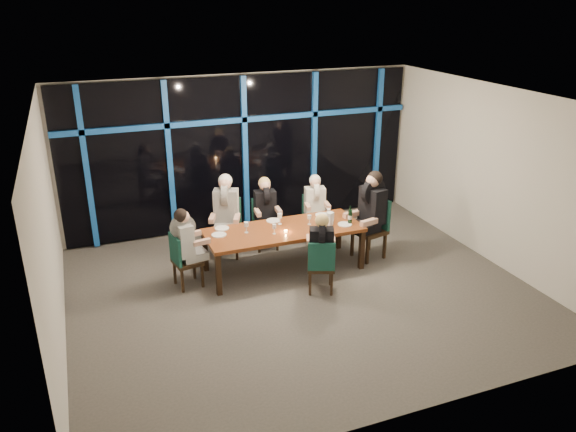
{
  "coord_description": "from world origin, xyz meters",
  "views": [
    {
      "loc": [
        -3.02,
        -7.18,
        4.38
      ],
      "look_at": [
        0.0,
        0.6,
        1.05
      ],
      "focal_mm": 35.0,
      "sensor_mm": 36.0,
      "label": 1
    }
  ],
  "objects": [
    {
      "name": "plate_far_left",
      "position": [
        -0.95,
        1.17,
        0.76
      ],
      "size": [
        0.24,
        0.24,
        0.01
      ],
      "primitive_type": "cylinder",
      "color": "white",
      "rests_on": "dining_table"
    },
    {
      "name": "chair_near_mid",
      "position": [
        0.26,
        -0.15,
        0.5
      ],
      "size": [
        0.54,
        0.54,
        0.89
      ],
      "rotation": [
        0.0,
        0.0,
        2.76
      ],
      "color": "black",
      "rests_on": "ground"
    },
    {
      "name": "plate_end_left",
      "position": [
        -1.07,
        0.92,
        0.76
      ],
      "size": [
        0.24,
        0.24,
        0.01
      ],
      "primitive_type": "cylinder",
      "color": "white",
      "rests_on": "dining_table"
    },
    {
      "name": "window_wall",
      "position": [
        0.01,
        2.93,
        1.55
      ],
      "size": [
        6.86,
        0.43,
        2.94
      ],
      "color": "black",
      "rests_on": "ground"
    },
    {
      "name": "diner_far_mid",
      "position": [
        0.01,
        1.74,
        0.88
      ],
      "size": [
        0.48,
        0.59,
        0.89
      ],
      "rotation": [
        0.0,
        0.0,
        -0.1
      ],
      "color": "black",
      "rests_on": "ground"
    },
    {
      "name": "plate_near_mid",
      "position": [
        0.49,
        0.45,
        0.76
      ],
      "size": [
        0.24,
        0.24,
        0.01
      ],
      "primitive_type": "cylinder",
      "color": "white",
      "rests_on": "dining_table"
    },
    {
      "name": "diner_far_right",
      "position": [
        0.95,
        1.67,
        0.85
      ],
      "size": [
        0.48,
        0.59,
        0.86
      ],
      "rotation": [
        0.0,
        0.0,
        -0.19
      ],
      "color": "silver",
      "rests_on": "ground"
    },
    {
      "name": "tea_light",
      "position": [
        -0.02,
        0.66,
        0.77
      ],
      "size": [
        0.05,
        0.05,
        0.03
      ],
      "primitive_type": "cylinder",
      "color": "#F8A34A",
      "rests_on": "dining_table"
    },
    {
      "name": "wine_glass_a",
      "position": [
        -0.22,
        0.66,
        0.87
      ],
      "size": [
        0.06,
        0.06,
        0.17
      ],
      "color": "white",
      "rests_on": "dining_table"
    },
    {
      "name": "chair_far_right",
      "position": [
        0.97,
        1.74,
        0.5
      ],
      "size": [
        0.48,
        0.48,
        0.89
      ],
      "rotation": [
        0.0,
        0.0,
        -0.19
      ],
      "color": "black",
      "rests_on": "ground"
    },
    {
      "name": "wine_glass_b",
      "position": [
        0.01,
        1.01,
        0.89
      ],
      "size": [
        0.07,
        0.07,
        0.19
      ],
      "color": "silver",
      "rests_on": "dining_table"
    },
    {
      "name": "plate_far_mid",
      "position": [
        -0.05,
        1.18,
        0.76
      ],
      "size": [
        0.24,
        0.24,
        0.01
      ],
      "primitive_type": "cylinder",
      "color": "white",
      "rests_on": "dining_table"
    },
    {
      "name": "plate_far_right",
      "position": [
        0.84,
        1.12,
        0.76
      ],
      "size": [
        0.24,
        0.24,
        0.01
      ],
      "primitive_type": "cylinder",
      "color": "white",
      "rests_on": "dining_table"
    },
    {
      "name": "wine_glass_e",
      "position": [
        0.89,
        0.95,
        0.88
      ],
      "size": [
        0.07,
        0.07,
        0.17
      ],
      "color": "silver",
      "rests_on": "dining_table"
    },
    {
      "name": "diner_end_right",
      "position": [
        1.57,
        0.71,
        1.03
      ],
      "size": [
        0.72,
        0.6,
        1.05
      ],
      "rotation": [
        0.0,
        0.0,
        4.94
      ],
      "color": "black",
      "rests_on": "ground"
    },
    {
      "name": "diner_far_left",
      "position": [
        -0.73,
        1.69,
        0.97
      ],
      "size": [
        0.63,
        0.7,
        0.99
      ],
      "rotation": [
        0.0,
        0.0,
        -0.4
      ],
      "color": "black",
      "rests_on": "ground"
    },
    {
      "name": "wine_bottle",
      "position": [
        1.12,
        0.6,
        0.87
      ],
      "size": [
        0.07,
        0.07,
        0.32
      ],
      "rotation": [
        0.0,
        0.0,
        0.09
      ],
      "color": "black",
      "rests_on": "dining_table"
    },
    {
      "name": "water_pitcher",
      "position": [
        0.79,
        0.68,
        0.86
      ],
      "size": [
        0.14,
        0.12,
        0.22
      ],
      "rotation": [
        0.0,
        0.0,
        0.4
      ],
      "color": "white",
      "rests_on": "dining_table"
    },
    {
      "name": "chair_end_right",
      "position": [
        1.66,
        0.73,
        0.6
      ],
      "size": [
        0.6,
        0.6,
        1.08
      ],
      "rotation": [
        0.0,
        0.0,
        4.94
      ],
      "color": "black",
      "rests_on": "ground"
    },
    {
      "name": "wine_glass_d",
      "position": [
        -0.62,
        0.87,
        0.88
      ],
      "size": [
        0.07,
        0.07,
        0.18
      ],
      "color": "silver",
      "rests_on": "dining_table"
    },
    {
      "name": "plate_end_right",
      "position": [
        1.02,
        0.58,
        0.76
      ],
      "size": [
        0.24,
        0.24,
        0.01
      ],
      "primitive_type": "cylinder",
      "color": "white",
      "rests_on": "dining_table"
    },
    {
      "name": "diner_end_left",
      "position": [
        -1.62,
        0.83,
        0.86
      ],
      "size": [
        0.6,
        0.49,
        0.88
      ],
      "rotation": [
        0.0,
        0.0,
        1.74
      ],
      "color": "black",
      "rests_on": "ground"
    },
    {
      "name": "room",
      "position": [
        0.0,
        0.0,
        2.02
      ],
      "size": [
        7.04,
        7.0,
        3.02
      ],
      "color": "#58534E",
      "rests_on": "ground"
    },
    {
      "name": "dining_table",
      "position": [
        0.0,
        0.8,
        0.68
      ],
      "size": [
        2.6,
        1.0,
        0.75
      ],
      "color": "brown",
      "rests_on": "ground"
    },
    {
      "name": "chair_far_left",
      "position": [
        -0.7,
        1.77,
        0.57
      ],
      "size": [
        0.62,
        0.62,
        1.02
      ],
      "rotation": [
        0.0,
        0.0,
        -0.4
      ],
      "color": "black",
      "rests_on": "ground"
    },
    {
      "name": "wine_glass_c",
      "position": [
        0.47,
        0.82,
        0.87
      ],
      "size": [
        0.06,
        0.06,
        0.16
      ],
      "color": "silver",
      "rests_on": "dining_table"
    },
    {
      "name": "chair_end_left",
      "position": [
        -1.7,
        0.81,
        0.5
      ],
      "size": [
        0.49,
        0.49,
        0.9
      ],
      "rotation": [
        0.0,
        0.0,
        1.74
      ],
      "color": "black",
      "rests_on": "ground"
    },
    {
      "name": "diner_near_mid",
      "position": [
        0.28,
        -0.08,
        0.85
      ],
      "size": [
        0.55,
        0.61,
        0.87
      ],
      "rotation": [
        0.0,
        0.0,
        2.76
      ],
      "color": "black",
      "rests_on": "ground"
    },
    {
      "name": "chair_far_mid",
      "position": [
        0.01,
        1.82,
        0.51
      ],
      "size": [
        0.46,
        0.46,
        0.92
      ],
      "rotation": [
        0.0,
        0.0,
        -0.1
      ],
      "color": "black",
      "rests_on": "ground"
    }
  ]
}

